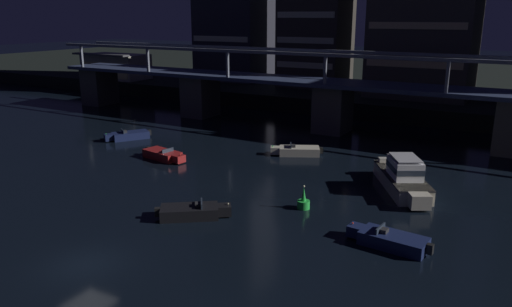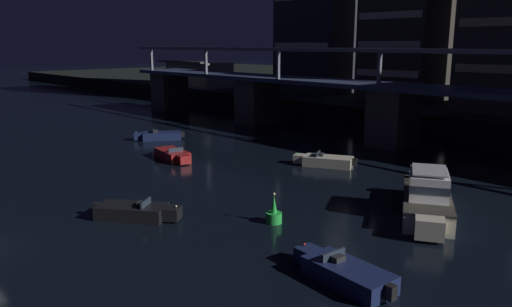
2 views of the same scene
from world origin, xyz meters
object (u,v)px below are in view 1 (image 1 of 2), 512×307
tower_west_tall (316,26)px  channel_buoy (304,202)px  speedboat_near_right (390,240)px  waterfront_pavilion (116,66)px  speedboat_mid_left (164,155)px  river_bridge (333,98)px  speedboat_mid_center (193,212)px  speedboat_far_left (297,151)px  speedboat_near_center (129,135)px  cabin_cruiser_near_left (403,177)px  tower_central (427,5)px

tower_west_tall → channel_buoy: 49.13m
tower_west_tall → speedboat_near_right: size_ratio=3.70×
waterfront_pavilion → speedboat_mid_left: size_ratio=2.37×
river_bridge → waterfront_pavilion: 48.25m
speedboat_mid_left → speedboat_mid_center: same height
speedboat_mid_left → channel_buoy: (16.94, -4.85, 0.06)m
speedboat_near_right → speedboat_far_left: bearing=130.8°
speedboat_mid_left → speedboat_far_left: 13.07m
waterfront_pavilion → speedboat_near_right: bearing=-32.4°
speedboat_near_center → channel_buoy: bearing=-19.6°
river_bridge → speedboat_far_left: (0.72, -11.28, -3.59)m
speedboat_mid_left → waterfront_pavilion: bearing=140.1°
cabin_cruiser_near_left → channel_buoy: size_ratio=5.09×
river_bridge → speedboat_near_right: (14.11, -26.78, -3.59)m
tower_west_tall → tower_central: (17.05, -1.32, 2.98)m
river_bridge → speedboat_near_right: river_bridge is taller
waterfront_pavilion → speedboat_near_center: 39.10m
speedboat_mid_left → speedboat_mid_center: size_ratio=1.11×
river_bridge → waterfront_pavilion: (-46.75, 11.91, 0.43)m
speedboat_near_right → speedboat_mid_center: 13.14m
speedboat_far_left → cabin_cruiser_near_left: bearing=-23.6°
speedboat_far_left → tower_west_tall: bearing=110.5°
tower_west_tall → channel_buoy: (18.23, -44.21, -11.26)m
speedboat_near_right → speedboat_far_left: 20.49m
speedboat_near_right → speedboat_mid_left: bearing=162.0°
speedboat_mid_left → tower_west_tall: bearing=91.9°
cabin_cruiser_near_left → speedboat_mid_left: size_ratio=1.72×
speedboat_far_left → channel_buoy: bearing=-63.0°
tower_central → river_bridge: bearing=-107.3°
waterfront_pavilion → tower_central: bearing=7.7°
speedboat_mid_center → channel_buoy: channel_buoy is taller
waterfront_pavilion → cabin_cruiser_near_left: (59.05, -28.26, -3.39)m
waterfront_pavilion → river_bridge: bearing=-14.3°
tower_central → channel_buoy: tower_central is taller
cabin_cruiser_near_left → speedboat_far_left: size_ratio=1.82×
cabin_cruiser_near_left → speedboat_mid_center: bearing=-131.1°
speedboat_near_center → speedboat_far_left: size_ratio=0.97×
tower_central → channel_buoy: size_ratio=14.39×
river_bridge → cabin_cruiser_near_left: (12.30, -16.34, -2.96)m
speedboat_near_center → speedboat_mid_left: same height
tower_central → speedboat_mid_center: size_ratio=5.39×
tower_central → cabin_cruiser_near_left: size_ratio=2.83×
speedboat_near_right → tower_central: bearing=100.1°
waterfront_pavilion → channel_buoy: waterfront_pavilion is taller
speedboat_mid_center → cabin_cruiser_near_left: bearing=48.9°
tower_west_tall → speedboat_mid_center: tower_west_tall is taller
river_bridge → tower_west_tall: size_ratio=4.28×
speedboat_mid_left → speedboat_near_center: bearing=153.8°
tower_central → speedboat_far_left: bearing=-99.8°
speedboat_near_center → speedboat_mid_center: bearing=-36.2°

